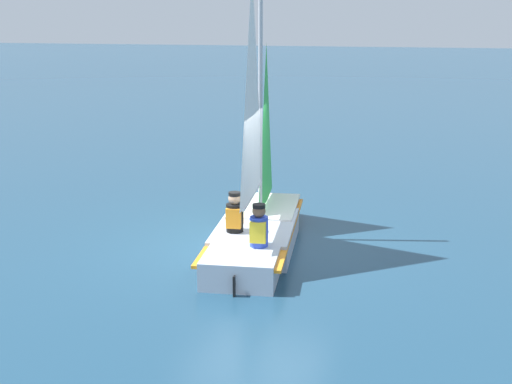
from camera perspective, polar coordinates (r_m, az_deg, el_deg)
ground_plane at (r=11.80m, az=0.00°, el=-4.98°), size 260.00×260.00×0.00m
sailboat_main at (r=11.59m, az=-0.01°, el=-1.81°), size 4.46×2.35×4.97m
sailor_helm at (r=11.20m, az=-1.90°, el=-2.67°), size 0.39×0.36×1.16m
sailor_crew at (r=10.45m, az=0.26°, el=-3.92°), size 0.39×0.36×1.16m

